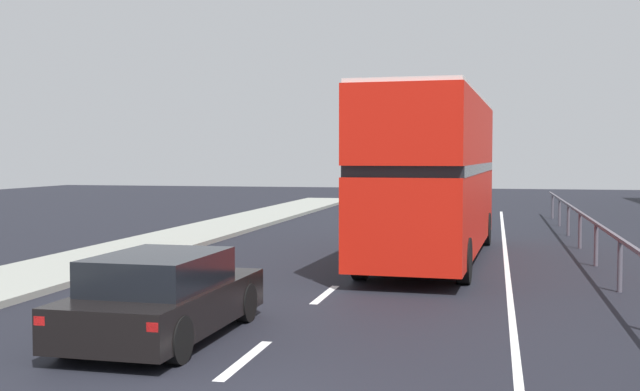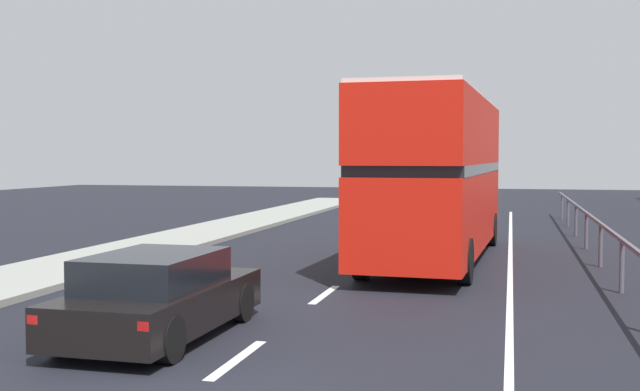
% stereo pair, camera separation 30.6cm
% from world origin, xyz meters
% --- Properties ---
extents(lane_paint_markings, '(3.71, 46.00, 0.01)m').
position_xyz_m(lane_paint_markings, '(2.30, 8.44, 0.00)').
color(lane_paint_markings, silver).
rests_on(lane_paint_markings, ground).
extents(bridge_side_railing, '(0.10, 42.00, 1.10)m').
position_xyz_m(bridge_side_railing, '(5.73, 9.00, 0.90)').
color(bridge_side_railing, '#524D58').
rests_on(bridge_side_railing, ground).
extents(double_decker_bus_red, '(2.97, 10.73, 4.31)m').
position_xyz_m(double_decker_bus_red, '(1.68, 13.11, 2.31)').
color(double_decker_bus_red, red).
rests_on(double_decker_bus_red, ground).
extents(hatchback_car_near, '(1.87, 4.15, 1.30)m').
position_xyz_m(hatchback_car_near, '(-1.58, 3.25, 0.63)').
color(hatchback_car_near, black).
rests_on(hatchback_car_near, ground).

